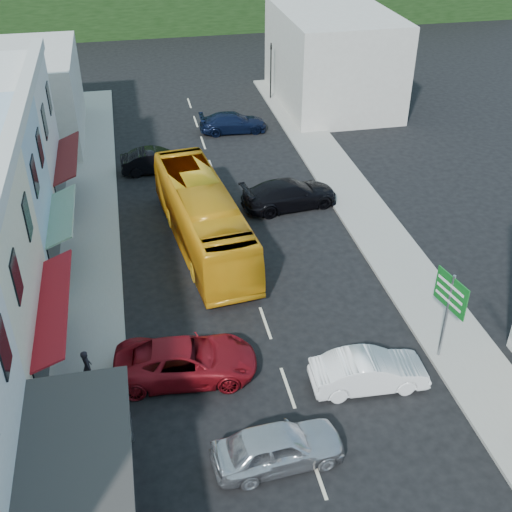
% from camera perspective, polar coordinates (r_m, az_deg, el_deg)
% --- Properties ---
extents(ground, '(120.00, 120.00, 0.00)m').
position_cam_1_polar(ground, '(25.18, 2.84, -11.60)').
color(ground, black).
rests_on(ground, ground).
extents(sidewalk_left, '(3.00, 52.00, 0.15)m').
position_cam_1_polar(sidewalk_left, '(32.54, -14.52, -0.82)').
color(sidewalk_left, gray).
rests_on(sidewalk_left, ground).
extents(sidewalk_right, '(3.00, 52.00, 0.15)m').
position_cam_1_polar(sidewalk_right, '(34.69, 10.85, 2.00)').
color(sidewalk_right, gray).
rests_on(sidewalk_right, ground).
extents(distant_block_left, '(8.00, 10.00, 6.00)m').
position_cam_1_polar(distant_block_left, '(47.13, -20.42, 13.01)').
color(distant_block_left, '#B7B2A8').
rests_on(distant_block_left, ground).
extents(distant_block_right, '(8.00, 12.00, 7.00)m').
position_cam_1_polar(distant_block_right, '(51.77, 6.83, 17.09)').
color(distant_block_right, '#B7B2A8').
rests_on(distant_block_right, ground).
extents(bus, '(3.80, 11.81, 3.10)m').
position_cam_1_polar(bus, '(32.61, -4.75, 3.38)').
color(bus, '#ECA315').
rests_on(bus, ground).
extents(car_silver, '(4.53, 2.16, 1.40)m').
position_cam_1_polar(car_silver, '(22.28, 1.98, -16.67)').
color(car_silver, silver).
rests_on(car_silver, ground).
extents(car_white, '(4.48, 2.00, 1.40)m').
position_cam_1_polar(car_white, '(25.11, 10.00, -10.12)').
color(car_white, white).
rests_on(car_white, ground).
extents(car_red, '(4.77, 2.35, 1.40)m').
position_cam_1_polar(car_red, '(25.31, -6.23, -9.31)').
color(car_red, maroon).
rests_on(car_red, ground).
extents(car_black_near, '(4.71, 2.44, 1.40)m').
position_cam_1_polar(car_black_near, '(36.51, 3.00, 5.40)').
color(car_black_near, black).
rests_on(car_black_near, ground).
extents(car_black_far, '(4.42, 1.84, 1.40)m').
position_cam_1_polar(car_black_far, '(41.05, -8.84, 8.34)').
color(car_black_far, black).
rests_on(car_black_far, ground).
extents(car_navy_far, '(4.55, 1.97, 1.40)m').
position_cam_1_polar(car_navy_far, '(46.56, -2.06, 11.79)').
color(car_navy_far, black).
rests_on(car_navy_far, ground).
extents(pedestrian_left, '(0.54, 0.68, 1.70)m').
position_cam_1_polar(pedestrian_left, '(25.40, -14.81, -9.36)').
color(pedestrian_left, black).
rests_on(pedestrian_left, sidewalk_left).
extents(direction_sign, '(0.89, 1.90, 4.05)m').
position_cam_1_polar(direction_sign, '(26.14, 16.52, -5.33)').
color(direction_sign, '#0F5C1C').
rests_on(direction_sign, ground).
extents(traffic_signal, '(0.88, 1.11, 4.47)m').
position_cam_1_polar(traffic_signal, '(52.35, 1.32, 16.04)').
color(traffic_signal, black).
rests_on(traffic_signal, ground).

